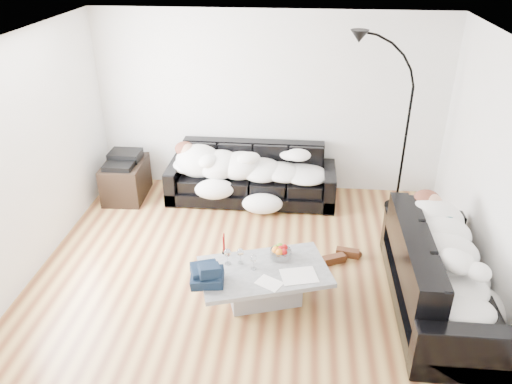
# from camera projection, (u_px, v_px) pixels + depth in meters

# --- Properties ---
(ground) EXTENTS (5.00, 5.00, 0.00)m
(ground) POSITION_uv_depth(u_px,v_px,m) (253.00, 273.00, 5.77)
(ground) COLOR brown
(ground) RESTS_ON ground
(wall_back) EXTENTS (5.00, 0.02, 2.60)m
(wall_back) POSITION_uv_depth(u_px,v_px,m) (269.00, 104.00, 7.14)
(wall_back) COLOR silver
(wall_back) RESTS_ON ground
(wall_left) EXTENTS (0.02, 4.50, 2.60)m
(wall_left) POSITION_uv_depth(u_px,v_px,m) (23.00, 161.00, 5.38)
(wall_left) COLOR silver
(wall_left) RESTS_ON ground
(wall_right) EXTENTS (0.02, 4.50, 2.60)m
(wall_right) POSITION_uv_depth(u_px,v_px,m) (504.00, 182.00, 4.94)
(wall_right) COLOR silver
(wall_right) RESTS_ON ground
(ceiling) EXTENTS (5.00, 5.00, 0.00)m
(ceiling) POSITION_uv_depth(u_px,v_px,m) (253.00, 43.00, 4.55)
(ceiling) COLOR white
(ceiling) RESTS_ON ground
(sofa_back) EXTENTS (2.40, 0.83, 0.78)m
(sofa_back) POSITION_uv_depth(u_px,v_px,m) (251.00, 174.00, 7.17)
(sofa_back) COLOR black
(sofa_back) RESTS_ON ground
(sofa_right) EXTENTS (0.91, 2.13, 0.86)m
(sofa_right) POSITION_uv_depth(u_px,v_px,m) (443.00, 272.00, 5.07)
(sofa_right) COLOR black
(sofa_right) RESTS_ON ground
(sleeper_back) EXTENTS (2.03, 0.70, 0.41)m
(sleeper_back) POSITION_uv_depth(u_px,v_px,m) (251.00, 161.00, 7.02)
(sleeper_back) COLOR white
(sleeper_back) RESTS_ON sofa_back
(sleeper_right) EXTENTS (0.77, 1.83, 0.45)m
(sleeper_right) POSITION_uv_depth(u_px,v_px,m) (446.00, 255.00, 4.97)
(sleeper_right) COLOR white
(sleeper_right) RESTS_ON sofa_right
(teal_cushion) EXTENTS (0.42, 0.38, 0.20)m
(teal_cushion) POSITION_uv_depth(u_px,v_px,m) (428.00, 214.00, 5.52)
(teal_cushion) COLOR #0C4F54
(teal_cushion) RESTS_ON sofa_right
(coffee_table) EXTENTS (1.50, 1.14, 0.39)m
(coffee_table) POSITION_uv_depth(u_px,v_px,m) (264.00, 284.00, 5.27)
(coffee_table) COLOR #939699
(coffee_table) RESTS_ON ground
(fruit_bowl) EXTENTS (0.29, 0.29, 0.14)m
(fruit_bowl) POSITION_uv_depth(u_px,v_px,m) (281.00, 252.00, 5.35)
(fruit_bowl) COLOR white
(fruit_bowl) RESTS_ON coffee_table
(wine_glass_a) EXTENTS (0.09, 0.09, 0.18)m
(wine_glass_a) POSITION_uv_depth(u_px,v_px,m) (240.00, 256.00, 5.24)
(wine_glass_a) COLOR white
(wine_glass_a) RESTS_ON coffee_table
(wine_glass_b) EXTENTS (0.09, 0.09, 0.18)m
(wine_glass_b) POSITION_uv_depth(u_px,v_px,m) (228.00, 257.00, 5.23)
(wine_glass_b) COLOR white
(wine_glass_b) RESTS_ON coffee_table
(wine_glass_c) EXTENTS (0.08, 0.08, 0.17)m
(wine_glass_c) POSITION_uv_depth(u_px,v_px,m) (254.00, 262.00, 5.15)
(wine_glass_c) COLOR white
(wine_glass_c) RESTS_ON coffee_table
(candle_left) EXTENTS (0.04, 0.04, 0.23)m
(candle_left) POSITION_uv_depth(u_px,v_px,m) (224.00, 243.00, 5.42)
(candle_left) COLOR maroon
(candle_left) RESTS_ON coffee_table
(candle_right) EXTENTS (0.04, 0.04, 0.21)m
(candle_right) POSITION_uv_depth(u_px,v_px,m) (223.00, 245.00, 5.39)
(candle_right) COLOR maroon
(candle_right) RESTS_ON coffee_table
(newspaper_a) EXTENTS (0.42, 0.36, 0.01)m
(newspaper_a) POSITION_uv_depth(u_px,v_px,m) (299.00, 276.00, 5.08)
(newspaper_a) COLOR silver
(newspaper_a) RESTS_ON coffee_table
(newspaper_b) EXTENTS (0.31, 0.28, 0.01)m
(newspaper_b) POSITION_uv_depth(u_px,v_px,m) (269.00, 283.00, 4.98)
(newspaper_b) COLOR silver
(newspaper_b) RESTS_ON coffee_table
(navy_jacket) EXTENTS (0.43, 0.40, 0.17)m
(navy_jacket) POSITION_uv_depth(u_px,v_px,m) (207.00, 267.00, 4.94)
(navy_jacket) COLOR black
(navy_jacket) RESTS_ON coffee_table
(shoes) EXTENTS (0.53, 0.43, 0.11)m
(shoes) POSITION_uv_depth(u_px,v_px,m) (340.00, 256.00, 5.97)
(shoes) COLOR #472311
(shoes) RESTS_ON ground
(av_cabinet) EXTENTS (0.58, 0.82, 0.55)m
(av_cabinet) POSITION_uv_depth(u_px,v_px,m) (126.00, 179.00, 7.29)
(av_cabinet) COLOR black
(av_cabinet) RESTS_ON ground
(stereo) EXTENTS (0.44, 0.34, 0.13)m
(stereo) POSITION_uv_depth(u_px,v_px,m) (123.00, 158.00, 7.13)
(stereo) COLOR black
(stereo) RESTS_ON av_cabinet
(floor_lamp) EXTENTS (0.80, 0.38, 2.14)m
(floor_lamp) POSITION_uv_depth(u_px,v_px,m) (406.00, 136.00, 6.64)
(floor_lamp) COLOR black
(floor_lamp) RESTS_ON ground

